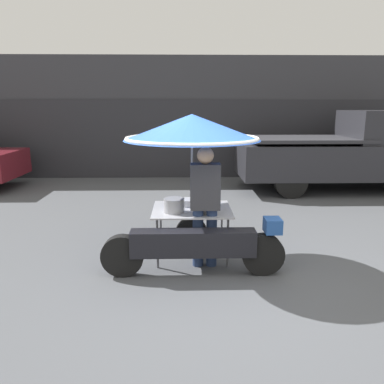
{
  "coord_description": "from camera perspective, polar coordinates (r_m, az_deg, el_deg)",
  "views": [
    {
      "loc": [
        -0.5,
        -4.08,
        2.09
      ],
      "look_at": [
        -0.38,
        0.84,
        0.95
      ],
      "focal_mm": 35.0,
      "sensor_mm": 36.0,
      "label": 1
    }
  ],
  "objects": [
    {
      "name": "ground_plane",
      "position": [
        4.61,
        5.07,
        -13.91
      ],
      "size": [
        36.0,
        36.0,
        0.0
      ],
      "primitive_type": "plane",
      "color": "#4C4F54"
    },
    {
      "name": "shopfront_building",
      "position": [
        11.98,
        0.98,
        11.32
      ],
      "size": [
        28.0,
        2.06,
        3.46
      ],
      "color": "#38383D",
      "rests_on": "ground"
    },
    {
      "name": "vendor_motorcycle_cart",
      "position": [
        4.93,
        0.06,
        6.6
      ],
      "size": [
        2.29,
        1.81,
        1.98
      ],
      "color": "black",
      "rests_on": "ground"
    },
    {
      "name": "vendor_person",
      "position": [
        4.82,
        2.0,
        -1.41
      ],
      "size": [
        0.38,
        0.22,
        1.58
      ],
      "color": "navy",
      "rests_on": "ground"
    },
    {
      "name": "pickup_truck",
      "position": [
        10.11,
        23.46,
        5.51
      ],
      "size": [
        5.37,
        1.8,
        1.97
      ],
      "color": "black",
      "rests_on": "ground"
    }
  ]
}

